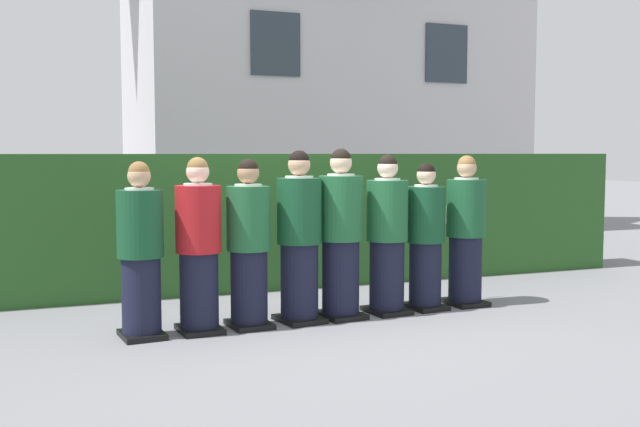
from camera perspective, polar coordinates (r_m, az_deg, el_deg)
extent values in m
plane|color=slate|center=(7.46, 0.00, -8.06)|extent=(60.00, 60.00, 0.00)
cylinder|color=black|center=(6.85, -13.47, -6.25)|extent=(0.34, 0.34, 0.72)
cube|color=black|center=(6.93, -13.42, -8.98)|extent=(0.40, 0.48, 0.05)
cylinder|color=#144728|center=(6.76, -13.58, -0.76)|extent=(0.41, 0.41, 0.60)
cylinder|color=white|center=(6.74, -13.62, 1.80)|extent=(0.25, 0.25, 0.03)
cube|color=navy|center=(6.94, -13.96, 0.35)|extent=(0.04, 0.02, 0.26)
sphere|color=tan|center=(6.74, -13.64, 2.79)|extent=(0.20, 0.20, 0.20)
sphere|color=olive|center=(6.74, -13.65, 3.10)|extent=(0.19, 0.19, 0.19)
cylinder|color=black|center=(6.96, -9.20, -5.95)|extent=(0.35, 0.35, 0.74)
cube|color=black|center=(7.03, -9.16, -8.71)|extent=(0.40, 0.48, 0.05)
cylinder|color=#AD191E|center=(6.87, -9.27, -0.42)|extent=(0.42, 0.42, 0.61)
cylinder|color=white|center=(6.85, -9.31, 2.17)|extent=(0.26, 0.26, 0.03)
cube|color=navy|center=(7.05, -9.72, 0.70)|extent=(0.04, 0.01, 0.27)
sphere|color=beige|center=(6.84, -9.32, 3.16)|extent=(0.21, 0.21, 0.21)
sphere|color=olive|center=(6.84, -9.32, 3.47)|extent=(0.19, 0.19, 0.19)
cube|color=white|center=(7.13, -9.84, -0.97)|extent=(0.15, 0.02, 0.20)
cylinder|color=black|center=(7.10, -5.43, -5.73)|extent=(0.35, 0.35, 0.73)
cube|color=black|center=(7.17, -5.41, -8.41)|extent=(0.40, 0.48, 0.05)
cylinder|color=#1E5B33|center=(7.01, -5.47, -0.37)|extent=(0.41, 0.41, 0.60)
cylinder|color=white|center=(6.99, -5.49, 2.13)|extent=(0.26, 0.26, 0.03)
cube|color=navy|center=(7.18, -6.03, 0.71)|extent=(0.04, 0.01, 0.27)
sphere|color=tan|center=(6.99, -5.50, 3.10)|extent=(0.21, 0.21, 0.21)
sphere|color=black|center=(6.98, -5.50, 3.40)|extent=(0.19, 0.19, 0.19)
cylinder|color=black|center=(7.28, -1.58, -5.30)|extent=(0.37, 0.37, 0.77)
cube|color=black|center=(7.35, -1.58, -8.05)|extent=(0.45, 0.53, 0.05)
cylinder|color=#144728|center=(7.20, -1.60, 0.20)|extent=(0.43, 0.43, 0.63)
cylinder|color=white|center=(7.18, -1.60, 2.76)|extent=(0.27, 0.27, 0.03)
cube|color=gold|center=(7.37, -2.35, 1.29)|extent=(0.04, 0.02, 0.28)
sphere|color=tan|center=(7.18, -1.60, 3.75)|extent=(0.22, 0.22, 0.22)
sphere|color=black|center=(7.18, -1.61, 4.05)|extent=(0.20, 0.20, 0.20)
cube|color=white|center=(7.45, -2.60, -0.38)|extent=(0.15, 0.03, 0.20)
cylinder|color=black|center=(7.47, 1.59, -5.02)|extent=(0.37, 0.37, 0.78)
cube|color=black|center=(7.54, 1.58, -7.74)|extent=(0.44, 0.52, 0.05)
cylinder|color=#1E5B33|center=(7.38, 1.60, 0.40)|extent=(0.44, 0.44, 0.64)
cylinder|color=white|center=(7.36, 1.61, 2.93)|extent=(0.27, 0.27, 0.03)
cube|color=#236038|center=(7.56, 0.83, 1.48)|extent=(0.04, 0.02, 0.28)
sphere|color=beige|center=(7.36, 1.61, 3.90)|extent=(0.22, 0.22, 0.22)
sphere|color=black|center=(7.36, 1.61, 4.20)|extent=(0.20, 0.20, 0.20)
cube|color=white|center=(7.63, 0.57, -0.18)|extent=(0.15, 0.02, 0.20)
cylinder|color=black|center=(7.71, 5.12, -4.84)|extent=(0.36, 0.36, 0.75)
cube|color=black|center=(7.77, 5.10, -7.37)|extent=(0.42, 0.50, 0.05)
cylinder|color=#1E5B33|center=(7.63, 5.16, 0.22)|extent=(0.42, 0.42, 0.62)
cylinder|color=white|center=(7.61, 5.18, 2.58)|extent=(0.26, 0.26, 0.03)
cube|color=gold|center=(7.79, 4.38, 1.23)|extent=(0.04, 0.02, 0.27)
sphere|color=beige|center=(7.61, 5.18, 3.49)|extent=(0.21, 0.21, 0.21)
sphere|color=black|center=(7.60, 5.18, 3.76)|extent=(0.19, 0.19, 0.19)
cylinder|color=black|center=(7.96, 8.02, -4.71)|extent=(0.34, 0.34, 0.71)
cube|color=black|center=(8.02, 8.00, -7.03)|extent=(0.40, 0.47, 0.05)
cylinder|color=#144728|center=(7.88, 8.08, -0.08)|extent=(0.40, 0.40, 0.58)
cylinder|color=white|center=(7.86, 8.10, 2.08)|extent=(0.25, 0.25, 0.03)
cube|color=navy|center=(8.03, 7.29, 0.85)|extent=(0.04, 0.02, 0.26)
sphere|color=beige|center=(7.86, 8.11, 2.91)|extent=(0.20, 0.20, 0.20)
sphere|color=black|center=(7.86, 8.11, 3.17)|extent=(0.18, 0.18, 0.18)
cube|color=white|center=(8.10, 6.99, -0.56)|extent=(0.15, 0.02, 0.20)
cylinder|color=black|center=(8.25, 11.02, -4.30)|extent=(0.36, 0.36, 0.74)
cube|color=black|center=(8.31, 10.98, -6.66)|extent=(0.39, 0.47, 0.05)
cylinder|color=#19512D|center=(8.17, 11.09, 0.41)|extent=(0.42, 0.42, 0.61)
cylinder|color=white|center=(8.16, 11.12, 2.59)|extent=(0.26, 0.26, 0.03)
cube|color=navy|center=(8.33, 10.33, 1.34)|extent=(0.04, 0.01, 0.27)
sphere|color=tan|center=(8.15, 11.14, 3.44)|extent=(0.21, 0.21, 0.21)
sphere|color=olive|center=(8.15, 11.14, 3.69)|extent=(0.19, 0.19, 0.19)
cube|color=white|center=(8.40, 10.04, -0.09)|extent=(0.15, 0.01, 0.20)
cube|color=#285623|center=(9.14, -4.50, -0.55)|extent=(10.01, 0.70, 1.63)
cube|color=silver|center=(15.82, 0.07, 9.01)|extent=(7.61, 4.28, 5.69)
cube|color=#2D3842|center=(13.29, -3.41, 12.80)|extent=(0.90, 0.04, 1.10)
cube|color=#2D3842|center=(14.73, 9.63, 11.94)|extent=(0.90, 0.04, 1.10)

